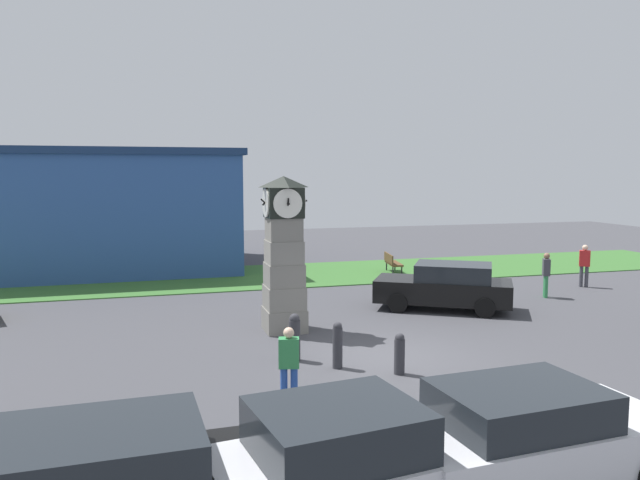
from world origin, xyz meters
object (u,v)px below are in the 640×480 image
at_px(bollard_near_tower, 399,353).
at_px(bench, 392,262).
at_px(clock_tower, 284,257).
at_px(car_end_of_row, 446,286).
at_px(bollard_far_row, 295,337).
at_px(car_near_tower, 351,462).
at_px(pedestrian_by_cars, 584,263).
at_px(bollard_mid_row, 338,345).
at_px(pedestrian_crossing_lot, 546,272).
at_px(pedestrian_near_bench, 289,362).
at_px(car_by_building, 531,434).

distance_m(bollard_near_tower, bench, 14.18).
relative_size(clock_tower, car_end_of_row, 0.94).
height_order(car_end_of_row, bench, car_end_of_row).
relative_size(bollard_far_row, bench, 0.70).
xyz_separation_m(car_near_tower, pedestrian_by_cars, (14.38, 13.28, 0.17)).
bearing_deg(pedestrian_by_cars, bollard_mid_row, -150.53).
relative_size(bollard_mid_row, pedestrian_crossing_lot, 0.67).
bearing_deg(bench, bollard_near_tower, -111.98).
bearing_deg(car_near_tower, clock_tower, 82.18).
xyz_separation_m(bollard_far_row, car_near_tower, (-0.96, -7.01, 0.21)).
bearing_deg(pedestrian_near_bench, bollard_far_row, 74.15).
bearing_deg(clock_tower, car_by_building, -81.26).
bearing_deg(car_end_of_row, pedestrian_near_bench, -135.17).
xyz_separation_m(bollard_mid_row, pedestrian_crossing_lot, (9.84, 5.77, 0.38)).
bearing_deg(car_by_building, car_end_of_row, 68.59).
relative_size(bollard_mid_row, car_near_tower, 0.27).
height_order(bollard_near_tower, bollard_mid_row, bollard_mid_row).
xyz_separation_m(pedestrian_near_bench, pedestrian_by_cars, (14.23, 9.13, 0.07)).
distance_m(bollard_near_tower, pedestrian_near_bench, 3.14).
distance_m(car_near_tower, pedestrian_crossing_lot, 16.66).
bearing_deg(pedestrian_near_bench, car_near_tower, -92.01).
xyz_separation_m(bollard_near_tower, car_end_of_row, (4.13, 5.74, 0.31)).
distance_m(bench, pedestrian_by_cars, 8.02).
relative_size(car_by_building, car_end_of_row, 0.91).
height_order(bollard_far_row, car_by_building, car_by_building).
bearing_deg(pedestrian_crossing_lot, bollard_near_tower, -142.68).
xyz_separation_m(clock_tower, bench, (6.96, 8.62, -1.62)).
xyz_separation_m(bollard_near_tower, bench, (5.31, 13.15, 0.04)).
distance_m(bollard_far_row, pedestrian_crossing_lot, 11.75).
bearing_deg(pedestrian_crossing_lot, clock_tower, -168.76).
bearing_deg(bollard_mid_row, pedestrian_near_bench, -129.15).
xyz_separation_m(bollard_mid_row, bollard_far_row, (-0.83, 0.85, 0.03)).
bearing_deg(clock_tower, pedestrian_near_bench, -101.93).
relative_size(clock_tower, bollard_mid_row, 4.04).
relative_size(bollard_near_tower, pedestrian_crossing_lot, 0.58).
bearing_deg(bollard_far_row, pedestrian_near_bench, -105.85).
height_order(bollard_far_row, bench, bollard_far_row).
relative_size(clock_tower, pedestrian_by_cars, 2.63).
xyz_separation_m(bollard_far_row, car_end_of_row, (6.18, 4.08, 0.20)).
distance_m(clock_tower, bollard_near_tower, 5.10).
height_order(bollard_far_row, pedestrian_near_bench, pedestrian_near_bench).
xyz_separation_m(bollard_far_row, pedestrian_by_cars, (13.42, 6.27, 0.38)).
height_order(clock_tower, car_near_tower, clock_tower).
height_order(car_near_tower, pedestrian_crossing_lot, pedestrian_crossing_lot).
relative_size(car_by_building, bench, 2.59).
height_order(bollard_near_tower, car_end_of_row, car_end_of_row).
height_order(car_by_building, bench, car_by_building).
bearing_deg(car_by_building, clock_tower, 98.74).
bearing_deg(bollard_far_row, bench, 57.39).
distance_m(clock_tower, bench, 11.20).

